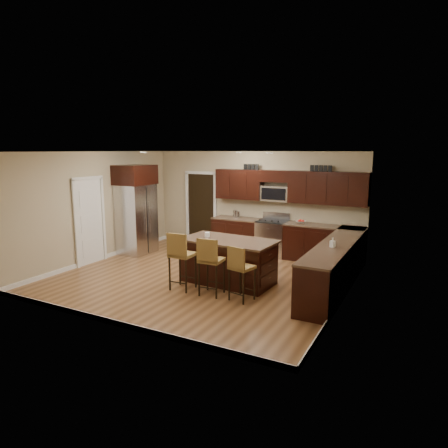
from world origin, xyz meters
The scene contains 23 objects.
floor centered at (0.00, 0.00, 0.00)m, with size 6.00×6.00×0.00m, color brown.
ceiling centered at (0.00, 0.00, 2.70)m, with size 6.00×6.00×0.00m, color silver.
wall_back centered at (0.00, 2.75, 1.35)m, with size 6.00×6.00×0.00m, color tan.
wall_left centered at (-3.00, 0.00, 1.35)m, with size 5.50×5.50×0.00m, color tan.
wall_right centered at (3.00, 0.00, 1.35)m, with size 5.50×5.50×0.00m, color tan.
base_cabinets centered at (1.90, 1.45, 0.46)m, with size 4.02×3.96×0.92m.
upper_cabinets centered at (1.04, 2.58, 1.84)m, with size 4.00×0.33×0.80m.
range centered at (0.68, 2.45, 0.47)m, with size 0.76×0.64×1.11m.
microwave centered at (0.68, 2.60, 1.62)m, with size 0.76×0.31×0.40m, color silver.
doorway centered at (-1.65, 2.73, 1.03)m, with size 0.85×0.03×2.06m, color black.
pantry_door centered at (-2.98, -0.30, 1.02)m, with size 0.03×0.80×2.04m, color white.
letter_decor centered at (0.90, 2.58, 2.29)m, with size 2.20×0.03×0.15m, color black, non-canonical shape.
island centered at (0.65, -0.03, 0.43)m, with size 2.00×1.13×0.92m.
stool_left centered at (0.03, -0.88, 0.73)m, with size 0.45×0.45×1.17m.
stool_mid centered at (0.70, -0.88, 0.70)m, with size 0.45×0.45×1.12m.
stool_right centered at (1.31, -0.87, 0.65)m, with size 0.46×0.46×1.03m.
refrigerator centered at (-2.62, 1.00, 1.20)m, with size 0.79×0.98×2.35m.
floor_mat centered at (0.28, 1.19, 0.01)m, with size 0.85×0.56×0.01m, color brown.
fruit_bowl centered at (1.43, 2.45, 0.95)m, with size 0.26×0.26×0.06m, color silver.
soap_bottle centered at (2.70, 0.29, 1.01)m, with size 0.08×0.08×0.18m, color #B2B2B2.
canister_tall centered at (-0.41, 2.45, 1.02)m, with size 0.12×0.12×0.21m, color silver.
canister_short centered at (-0.33, 2.45, 1.01)m, with size 0.11×0.11×0.18m, color silver.
island_jar centered at (0.15, -0.03, 0.97)m, with size 0.10×0.10×0.10m, color white.
Camera 1 is at (4.29, -7.17, 2.73)m, focal length 32.00 mm.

